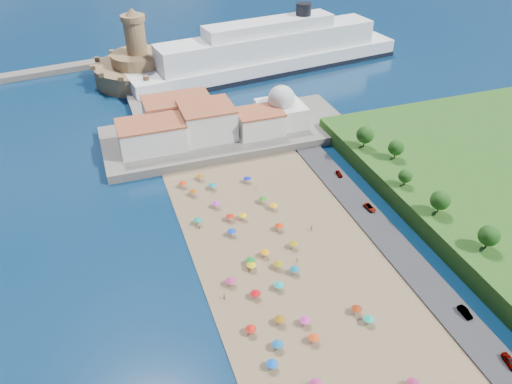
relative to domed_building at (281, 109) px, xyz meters
name	(u,v)px	position (x,y,z in m)	size (l,w,h in m)	color
ground	(274,275)	(-30.00, -71.00, -8.97)	(700.00, 700.00, 0.00)	#071938
terrace	(228,133)	(-20.00, 2.00, -7.47)	(90.00, 36.00, 3.00)	#59544C
jetty	(152,104)	(-42.00, 37.00, -7.77)	(18.00, 70.00, 2.40)	#59544C
waterfront_buildings	(192,122)	(-33.05, 2.64, -1.10)	(57.00, 29.00, 11.00)	silver
domed_building	(281,109)	(0.00, 0.00, 0.00)	(16.00, 16.00, 15.00)	silver
fortress	(139,67)	(-42.00, 67.00, -2.29)	(40.00, 40.00, 32.40)	olive
cruise_ship	(269,53)	(17.44, 58.66, -0.29)	(135.86, 37.60, 29.35)	black
beach_parasols	(284,300)	(-31.58, -81.53, -6.83)	(29.71, 115.32, 2.20)	gray
beachgoers	(280,299)	(-32.08, -80.13, -7.86)	(34.39, 94.35, 1.86)	tan
parked_cars	(414,256)	(6.00, -77.97, -7.62)	(2.29, 79.79, 1.43)	gray
hillside_trees	(458,214)	(19.07, -75.50, 1.00)	(11.07, 104.22, 7.36)	#382314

